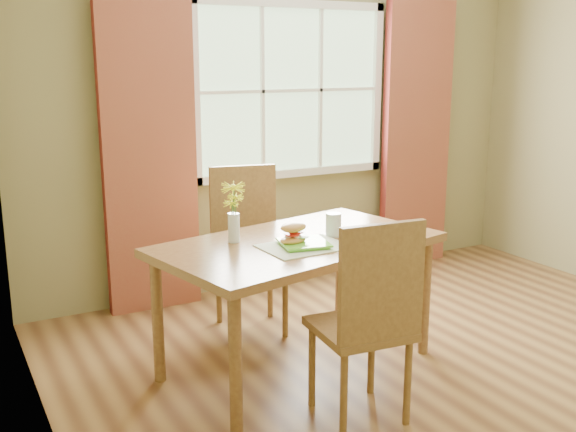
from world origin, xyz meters
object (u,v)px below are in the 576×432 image
at_px(dining_table, 298,254).
at_px(water_glass, 333,225).
at_px(croissant_sandwich, 293,233).
at_px(chair_near, 369,315).
at_px(flower_vase, 233,206).
at_px(chair_far, 247,240).

relative_size(dining_table, water_glass, 12.78).
xyz_separation_m(croissant_sandwich, water_glass, (0.31, 0.09, -0.01)).
height_order(dining_table, croissant_sandwich, croissant_sandwich).
relative_size(chair_near, water_glass, 7.76).
distance_m(dining_table, water_glass, 0.26).
height_order(dining_table, chair_near, chair_near).
relative_size(chair_near, flower_vase, 3.10).
distance_m(chair_near, croissant_sandwich, 0.66).
bearing_deg(chair_near, dining_table, 94.68).
height_order(chair_far, flower_vase, flower_vase).
bearing_deg(chair_near, flower_vase, 115.84).
bearing_deg(chair_far, water_glass, -62.88).
bearing_deg(croissant_sandwich, water_glass, 7.30).
relative_size(chair_far, flower_vase, 3.19).
relative_size(chair_near, chair_far, 0.97).
xyz_separation_m(dining_table, chair_near, (-0.01, -0.71, -0.11)).
distance_m(chair_far, water_glass, 0.79).
bearing_deg(chair_near, water_glass, 76.92).
distance_m(chair_near, chair_far, 1.42).
bearing_deg(dining_table, chair_far, 76.50).
xyz_separation_m(dining_table, water_glass, (0.22, -0.01, 0.14)).
relative_size(chair_far, water_glass, 7.99).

